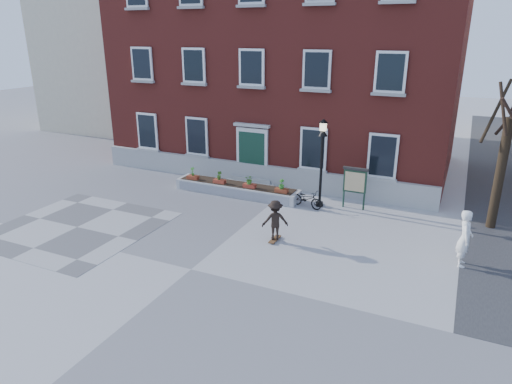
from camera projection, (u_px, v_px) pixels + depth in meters
The scene contains 11 objects.
ground at pixel (191, 269), 14.99m from camera, with size 100.00×100.00×0.00m, color #9C9C9F.
checker_patch at pixel (77, 227), 18.23m from camera, with size 6.00×6.00×0.01m, color #555558.
distant_building at pixel (133, 43), 37.10m from camera, with size 10.00×12.00×13.00m, color beige.
bicycle at pixel (307, 199), 20.19m from camera, with size 0.54×1.54×0.81m, color black.
bystander at pixel (465, 238), 14.97m from camera, with size 0.71×0.47×1.95m, color white.
brick_building at pixel (290, 52), 25.66m from camera, with size 18.40×10.85×12.60m.
planter_assembly at pixel (237, 188), 21.82m from camera, with size 6.20×1.12×1.15m.
bare_tree at pixel (503, 160), 17.34m from camera, with size 1.83×1.83×6.16m.
lamp_post at pixel (322, 151), 19.61m from camera, with size 0.40×0.40×3.93m.
notice_board at pixel (355, 181), 19.77m from camera, with size 1.10×0.16×1.87m.
skateboarder at pixel (275, 220), 16.79m from camera, with size 1.13×0.99×1.60m.
Camera 1 is at (7.53, -11.16, 7.37)m, focal length 32.00 mm.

